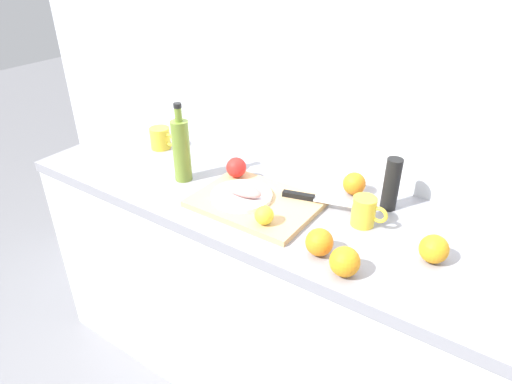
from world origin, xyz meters
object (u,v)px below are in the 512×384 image
object	(u,v)px
white_plate	(242,196)
lemon_0	(264,215)
pepper_mill	(391,184)
coffee_mug_0	(365,212)
orange_0	(319,242)
chef_knife	(314,198)
fish_fillet	(241,189)
coffee_mug_1	(161,138)
cutting_board	(256,202)
olive_oil_bottle	(181,149)

from	to	relation	value
white_plate	lemon_0	distance (m)	0.17
pepper_mill	coffee_mug_0	bearing A→B (deg)	-101.57
lemon_0	orange_0	size ratio (longest dim) A/B	0.75
chef_knife	orange_0	distance (m)	0.26
fish_fillet	pepper_mill	size ratio (longest dim) A/B	0.86
pepper_mill	coffee_mug_1	bearing A→B (deg)	-175.46
fish_fillet	chef_knife	xyz separation A→B (m)	(0.21, 0.12, -0.02)
coffee_mug_0	pepper_mill	bearing A→B (deg)	78.43
white_plate	cutting_board	bearing A→B (deg)	19.24
coffee_mug_1	white_plate	bearing A→B (deg)	-17.38
fish_fillet	chef_knife	bearing A→B (deg)	30.12
coffee_mug_0	cutting_board	bearing A→B (deg)	-165.12
cutting_board	pepper_mill	size ratio (longest dim) A/B	2.24
coffee_mug_0	pepper_mill	distance (m)	0.15
chef_knife	coffee_mug_1	distance (m)	0.76
olive_oil_bottle	coffee_mug_0	size ratio (longest dim) A/B	2.58
coffee_mug_0	pepper_mill	world-z (taller)	pepper_mill
orange_0	cutting_board	bearing A→B (deg)	158.22
fish_fillet	lemon_0	size ratio (longest dim) A/B	2.58
lemon_0	pepper_mill	size ratio (longest dim) A/B	0.33
lemon_0	coffee_mug_0	bearing A→B (deg)	38.55
fish_fillet	lemon_0	bearing A→B (deg)	-30.26
coffee_mug_1	pepper_mill	xyz separation A→B (m)	(0.98, 0.08, 0.05)
coffee_mug_1	lemon_0	bearing A→B (deg)	-20.34
coffee_mug_0	chef_knife	bearing A→B (deg)	175.87
pepper_mill	cutting_board	bearing A→B (deg)	-148.25
white_plate	fish_fillet	world-z (taller)	fish_fillet
coffee_mug_1	pepper_mill	size ratio (longest dim) A/B	0.69
lemon_0	olive_oil_bottle	bearing A→B (deg)	166.44
chef_knife	lemon_0	size ratio (longest dim) A/B	4.76
lemon_0	olive_oil_bottle	xyz separation A→B (m)	(-0.43, 0.10, 0.07)
cutting_board	white_plate	distance (m)	0.05
olive_oil_bottle	chef_knife	bearing A→B (deg)	12.18
orange_0	coffee_mug_0	bearing A→B (deg)	77.47
white_plate	olive_oil_bottle	distance (m)	0.30
chef_knife	coffee_mug_1	world-z (taller)	coffee_mug_1
fish_fillet	olive_oil_bottle	world-z (taller)	olive_oil_bottle
chef_knife	cutting_board	bearing A→B (deg)	-162.30
chef_knife	coffee_mug_0	bearing A→B (deg)	-19.37
fish_fillet	white_plate	bearing A→B (deg)	0.00
olive_oil_bottle	coffee_mug_1	size ratio (longest dim) A/B	2.36
fish_fillet	coffee_mug_1	size ratio (longest dim) A/B	1.25
orange_0	white_plate	bearing A→B (deg)	163.48
chef_knife	olive_oil_bottle	bearing A→B (deg)	176.93
pepper_mill	olive_oil_bottle	bearing A→B (deg)	-161.68
cutting_board	fish_fillet	xyz separation A→B (m)	(-0.05, -0.02, 0.04)
coffee_mug_0	orange_0	world-z (taller)	coffee_mug_0
fish_fillet	pepper_mill	xyz separation A→B (m)	(0.42, 0.25, 0.04)
olive_oil_bottle	fish_fillet	bearing A→B (deg)	-3.36
coffee_mug_1	orange_0	distance (m)	0.94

